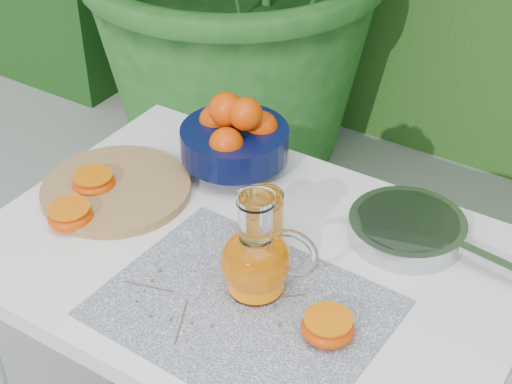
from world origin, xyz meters
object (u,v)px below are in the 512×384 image
Objects in this scene: saute_pan at (409,228)px; fruit_bowl at (235,136)px; white_table at (250,286)px; juice_pitcher at (257,259)px; cutting_board at (116,189)px.

fruit_bowl is at bearing 177.29° from saute_pan.
white_table is 4.93× the size of juice_pitcher.
white_table is 3.24× the size of cutting_board.
cutting_board is 0.42m from juice_pitcher.
fruit_bowl is 1.41× the size of juice_pitcher.
juice_pitcher is (0.40, -0.09, 0.06)m from cutting_board.
cutting_board is 0.76× the size of saute_pan.
white_table is 0.32m from saute_pan.
cutting_board is at bearing -161.45° from saute_pan.
saute_pan is at bearing 59.63° from juice_pitcher.
white_table is at bearing -138.49° from saute_pan.
cutting_board is 0.27m from fruit_bowl.
white_table is 3.50× the size of fruit_bowl.
cutting_board is (-0.34, 0.01, 0.09)m from white_table.
saute_pan reaches higher than cutting_board.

